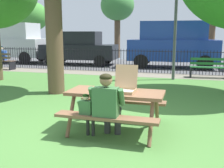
% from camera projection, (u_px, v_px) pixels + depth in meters
% --- Properties ---
extents(ground, '(28.00, 11.89, 0.02)m').
position_uv_depth(ground, '(124.00, 105.00, 6.96)').
color(ground, '#487B37').
extents(cobblestone_walkway, '(28.00, 1.40, 0.01)m').
position_uv_depth(cobblestone_walkway, '(151.00, 75.00, 11.92)').
color(cobblestone_walkway, gray).
extents(street_asphalt, '(28.00, 6.01, 0.01)m').
position_uv_depth(street_asphalt, '(159.00, 66.00, 15.43)').
color(street_asphalt, '#515154').
extents(picnic_table_foreground, '(1.81, 1.50, 0.79)m').
position_uv_depth(picnic_table_foreground, '(115.00, 100.00, 5.04)').
color(picnic_table_foreground, brown).
rests_on(picnic_table_foreground, ground).
extents(pizza_box_open, '(0.45, 0.51, 0.48)m').
position_uv_depth(pizza_box_open, '(124.00, 85.00, 4.98)').
color(pizza_box_open, tan).
rests_on(pizza_box_open, picnic_table_foreground).
extents(adult_at_table, '(0.61, 0.59, 1.19)m').
position_uv_depth(adult_at_table, '(107.00, 104.00, 4.55)').
color(adult_at_table, '#373737').
rests_on(adult_at_table, ground).
extents(child_at_table, '(0.32, 0.31, 0.83)m').
position_uv_depth(child_at_table, '(87.00, 111.00, 4.65)').
color(child_at_table, '#282828').
rests_on(child_at_table, ground).
extents(iron_fence_streetside, '(19.23, 0.03, 1.10)m').
position_uv_depth(iron_fence_streetside, '(153.00, 61.00, 12.48)').
color(iron_fence_streetside, black).
rests_on(iron_fence_streetside, ground).
extents(park_bench_left, '(1.63, 0.60, 0.85)m').
position_uv_depth(park_bench_left, '(0.00, 61.00, 13.76)').
color(park_bench_left, brown).
rests_on(park_bench_left, ground).
extents(park_bench_center, '(1.62, 0.55, 0.85)m').
position_uv_depth(park_bench_center, '(210.00, 68.00, 11.06)').
color(park_bench_center, '#256531').
rests_on(park_bench_center, ground).
extents(person_on_park_bench, '(0.62, 0.60, 1.19)m').
position_uv_depth(person_on_park_bench, '(1.00, 57.00, 13.71)').
color(person_on_park_bench, black).
rests_on(person_on_park_bench, ground).
extents(lamp_post_walkway, '(0.28, 0.28, 4.45)m').
position_uv_depth(lamp_post_walkway, '(176.00, 11.00, 10.27)').
color(lamp_post_walkway, '#4C4C51').
rests_on(lamp_post_walkway, ground).
extents(parked_car_far_left, '(4.72, 2.12, 2.46)m').
position_uv_depth(parked_car_far_left, '(10.00, 42.00, 17.02)').
color(parked_car_far_left, '#B7BBC0').
rests_on(parked_car_far_left, ground).
extents(parked_car_left, '(4.48, 2.09, 1.94)m').
position_uv_depth(parked_car_left, '(79.00, 47.00, 15.84)').
color(parked_car_left, black).
rests_on(parked_car_left, ground).
extents(parked_car_center, '(4.80, 2.28, 2.46)m').
position_uv_depth(parked_car_center, '(173.00, 43.00, 14.35)').
color(parked_car_center, navy).
rests_on(parked_car_center, ground).
extents(far_tree_left, '(2.61, 2.61, 4.35)m').
position_uv_depth(far_tree_left, '(32.00, 17.00, 21.59)').
color(far_tree_left, brown).
rests_on(far_tree_left, ground).
extents(far_tree_midleft, '(2.47, 2.47, 4.97)m').
position_uv_depth(far_tree_midleft, '(117.00, 7.00, 19.59)').
color(far_tree_midleft, brown).
rests_on(far_tree_midleft, ground).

